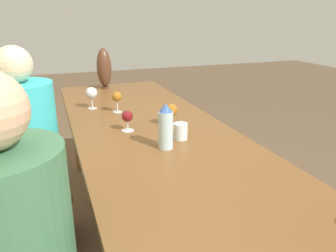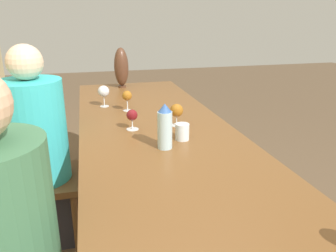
{
  "view_description": "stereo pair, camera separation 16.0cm",
  "coord_description": "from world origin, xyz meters",
  "px_view_note": "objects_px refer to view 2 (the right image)",
  "views": [
    {
      "loc": [
        -1.55,
        0.53,
        1.39
      ],
      "look_at": [
        -0.12,
        0.0,
        0.88
      ],
      "focal_mm": 35.0,
      "sensor_mm": 36.0,
      "label": 1
    },
    {
      "loc": [
        -1.59,
        0.37,
        1.39
      ],
      "look_at": [
        -0.12,
        0.0,
        0.88
      ],
      "focal_mm": 35.0,
      "sensor_mm": 36.0,
      "label": 2
    }
  ],
  "objects_px": {
    "wine_glass_1": "(104,92)",
    "wine_glass_2": "(127,96)",
    "vase": "(121,67)",
    "person_near": "(4,250)",
    "wine_glass_0": "(177,111)",
    "wine_glass_4": "(132,116)",
    "person_far": "(39,145)",
    "water_tumbler": "(182,132)",
    "water_bottle": "(165,127)",
    "chair_far": "(29,175)"
  },
  "relations": [
    {
      "from": "wine_glass_1",
      "to": "wine_glass_2",
      "type": "bearing_deg",
      "value": -135.76
    },
    {
      "from": "vase",
      "to": "person_near",
      "type": "distance_m",
      "value": 2.03
    },
    {
      "from": "wine_glass_1",
      "to": "wine_glass_0",
      "type": "bearing_deg",
      "value": -144.28
    },
    {
      "from": "person_near",
      "to": "wine_glass_0",
      "type": "bearing_deg",
      "value": -45.85
    },
    {
      "from": "wine_glass_4",
      "to": "person_far",
      "type": "bearing_deg",
      "value": 71.14
    },
    {
      "from": "wine_glass_2",
      "to": "wine_glass_4",
      "type": "bearing_deg",
      "value": 176.61
    },
    {
      "from": "water_tumbler",
      "to": "wine_glass_2",
      "type": "height_order",
      "value": "wine_glass_2"
    },
    {
      "from": "vase",
      "to": "person_far",
      "type": "xyz_separation_m",
      "value": [
        -0.97,
        0.61,
        -0.3
      ]
    },
    {
      "from": "vase",
      "to": "wine_glass_4",
      "type": "xyz_separation_m",
      "value": [
        -1.15,
        0.08,
        -0.1
      ]
    },
    {
      "from": "wine_glass_0",
      "to": "person_far",
      "type": "relative_size",
      "value": 0.11
    },
    {
      "from": "wine_glass_4",
      "to": "person_near",
      "type": "distance_m",
      "value": 0.96
    },
    {
      "from": "wine_glass_1",
      "to": "water_bottle",
      "type": "bearing_deg",
      "value": -164.4
    },
    {
      "from": "chair_far",
      "to": "person_near",
      "type": "bearing_deg",
      "value": -175.11
    },
    {
      "from": "water_tumbler",
      "to": "wine_glass_0",
      "type": "xyz_separation_m",
      "value": [
        0.23,
        -0.03,
        0.05
      ]
    },
    {
      "from": "wine_glass_4",
      "to": "chair_far",
      "type": "xyz_separation_m",
      "value": [
        0.18,
        0.62,
        -0.38
      ]
    },
    {
      "from": "vase",
      "to": "wine_glass_1",
      "type": "distance_m",
      "value": 0.65
    },
    {
      "from": "water_tumbler",
      "to": "chair_far",
      "type": "distance_m",
      "value": 1.0
    },
    {
      "from": "water_bottle",
      "to": "wine_glass_4",
      "type": "height_order",
      "value": "water_bottle"
    },
    {
      "from": "water_bottle",
      "to": "vase",
      "type": "height_order",
      "value": "vase"
    },
    {
      "from": "water_bottle",
      "to": "wine_glass_4",
      "type": "bearing_deg",
      "value": 20.31
    },
    {
      "from": "water_tumbler",
      "to": "person_far",
      "type": "xyz_separation_m",
      "value": [
        0.4,
        0.76,
        -0.16
      ]
    },
    {
      "from": "water_bottle",
      "to": "wine_glass_1",
      "type": "distance_m",
      "value": 0.88
    },
    {
      "from": "wine_glass_0",
      "to": "wine_glass_4",
      "type": "distance_m",
      "value": 0.26
    },
    {
      "from": "person_far",
      "to": "vase",
      "type": "bearing_deg",
      "value": -32.29
    },
    {
      "from": "water_bottle",
      "to": "person_far",
      "type": "xyz_separation_m",
      "value": [
        0.49,
        0.65,
        -0.22
      ]
    },
    {
      "from": "wine_glass_1",
      "to": "person_far",
      "type": "xyz_separation_m",
      "value": [
        -0.35,
        0.41,
        -0.22
      ]
    },
    {
      "from": "wine_glass_1",
      "to": "water_tumbler",
      "type": "bearing_deg",
      "value": -155.21
    },
    {
      "from": "water_tumbler",
      "to": "wine_glass_0",
      "type": "relative_size",
      "value": 0.65
    },
    {
      "from": "wine_glass_2",
      "to": "person_near",
      "type": "height_order",
      "value": "person_near"
    },
    {
      "from": "wine_glass_0",
      "to": "chair_far",
      "type": "height_order",
      "value": "wine_glass_0"
    },
    {
      "from": "chair_far",
      "to": "water_tumbler",
      "type": "bearing_deg",
      "value": -115.55
    },
    {
      "from": "chair_far",
      "to": "vase",
      "type": "bearing_deg",
      "value": -35.61
    },
    {
      "from": "vase",
      "to": "wine_glass_2",
      "type": "xyz_separation_m",
      "value": [
        -0.76,
        0.05,
        -0.08
      ]
    },
    {
      "from": "vase",
      "to": "person_near",
      "type": "bearing_deg",
      "value": 162.33
    },
    {
      "from": "wine_glass_1",
      "to": "chair_far",
      "type": "relative_size",
      "value": 0.17
    },
    {
      "from": "person_near",
      "to": "wine_glass_4",
      "type": "bearing_deg",
      "value": -34.9
    },
    {
      "from": "water_bottle",
      "to": "water_tumbler",
      "type": "relative_size",
      "value": 2.6
    },
    {
      "from": "vase",
      "to": "wine_glass_0",
      "type": "xyz_separation_m",
      "value": [
        -1.15,
        -0.18,
        -0.09
      ]
    },
    {
      "from": "wine_glass_2",
      "to": "vase",
      "type": "bearing_deg",
      "value": -3.93
    },
    {
      "from": "wine_glass_2",
      "to": "person_near",
      "type": "xyz_separation_m",
      "value": [
        -1.16,
        0.56,
        -0.21
      ]
    },
    {
      "from": "wine_glass_2",
      "to": "wine_glass_4",
      "type": "height_order",
      "value": "wine_glass_2"
    },
    {
      "from": "person_far",
      "to": "wine_glass_0",
      "type": "bearing_deg",
      "value": -102.62
    },
    {
      "from": "chair_far",
      "to": "person_near",
      "type": "relative_size",
      "value": 0.68
    },
    {
      "from": "chair_far",
      "to": "wine_glass_0",
      "type": "bearing_deg",
      "value": -101.48
    },
    {
      "from": "wine_glass_4",
      "to": "water_tumbler",
      "type": "bearing_deg",
      "value": -134.1
    },
    {
      "from": "vase",
      "to": "wine_glass_1",
      "type": "relative_size",
      "value": 2.33
    },
    {
      "from": "wine_glass_2",
      "to": "chair_far",
      "type": "relative_size",
      "value": 0.16
    },
    {
      "from": "wine_glass_0",
      "to": "vase",
      "type": "bearing_deg",
      "value": 9.17
    },
    {
      "from": "water_tumbler",
      "to": "person_far",
      "type": "distance_m",
      "value": 0.88
    },
    {
      "from": "water_tumbler",
      "to": "wine_glass_1",
      "type": "bearing_deg",
      "value": 24.79
    }
  ]
}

